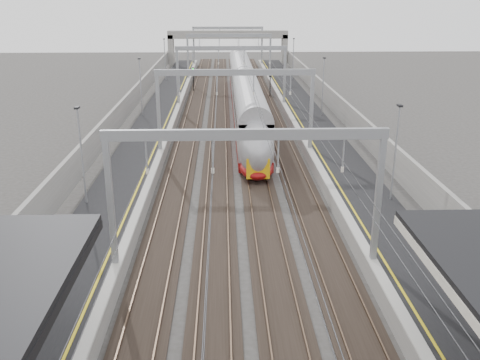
{
  "coord_description": "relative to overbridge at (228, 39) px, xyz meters",
  "views": [
    {
      "loc": [
        -0.99,
        -1.34,
        13.36
      ],
      "look_at": [
        0.0,
        29.81,
        2.44
      ],
      "focal_mm": 40.0,
      "sensor_mm": 36.0,
      "label": 1
    }
  ],
  "objects": [
    {
      "name": "tracks",
      "position": [
        0.0,
        -55.0,
        -5.26
      ],
      "size": [
        11.4,
        140.0,
        0.2
      ],
      "color": "black",
      "rests_on": "ground"
    },
    {
      "name": "platform_right",
      "position": [
        8.0,
        -55.0,
        -4.81
      ],
      "size": [
        4.0,
        120.0,
        1.0
      ],
      "primitive_type": "cube",
      "color": "black",
      "rests_on": "ground"
    },
    {
      "name": "wall_left",
      "position": [
        -11.2,
        -55.0,
        -3.71
      ],
      "size": [
        0.3,
        120.0,
        3.2
      ],
      "primitive_type": "cube",
      "color": "gray",
      "rests_on": "ground"
    },
    {
      "name": "wall_right",
      "position": [
        11.2,
        -55.0,
        -3.71
      ],
      "size": [
        0.3,
        120.0,
        3.2
      ],
      "primitive_type": "cube",
      "color": "gray",
      "rests_on": "ground"
    },
    {
      "name": "signal_red_far",
      "position": [
        5.4,
        -29.03,
        -2.89
      ],
      "size": [
        0.32,
        0.32,
        3.48
      ],
      "color": "black",
      "rests_on": "ground"
    },
    {
      "name": "signal_green",
      "position": [
        -5.2,
        -24.87,
        -2.89
      ],
      "size": [
        0.32,
        0.32,
        3.48
      ],
      "color": "black",
      "rests_on": "ground"
    },
    {
      "name": "platform_left",
      "position": [
        -8.0,
        -55.0,
        -4.81
      ],
      "size": [
        4.0,
        120.0,
        1.0
      ],
      "primitive_type": "cube",
      "color": "black",
      "rests_on": "ground"
    },
    {
      "name": "train",
      "position": [
        1.5,
        -41.51,
        -3.2
      ],
      "size": [
        2.72,
        49.55,
        4.3
      ],
      "color": "maroon",
      "rests_on": "ground"
    },
    {
      "name": "overhead_line",
      "position": [
        0.0,
        -48.38,
        0.83
      ],
      "size": [
        13.0,
        140.0,
        6.6
      ],
      "color": "gray",
      "rests_on": "platform_left"
    },
    {
      "name": "signal_red_near",
      "position": [
        3.2,
        -33.63,
        -2.89
      ],
      "size": [
        0.32,
        0.32,
        3.48
      ],
      "color": "black",
      "rests_on": "ground"
    },
    {
      "name": "overbridge",
      "position": [
        0.0,
        0.0,
        0.0
      ],
      "size": [
        22.0,
        2.2,
        6.9
      ],
      "color": "gray",
      "rests_on": "ground"
    }
  ]
}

